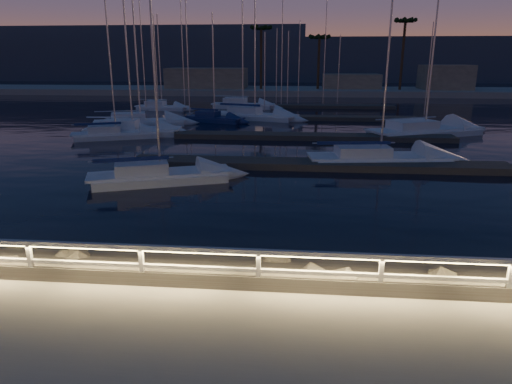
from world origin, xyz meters
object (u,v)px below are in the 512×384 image
guard_rail (337,263)px  sailboat_e (213,118)px  sailboat_j (138,121)px  sailboat_b (157,175)px  sailboat_i (161,107)px  sailboat_l (422,130)px  sailboat_m (241,105)px  sailboat_f (114,133)px  sailboat_h (376,157)px  sailboat_k (253,115)px  sailboat_a (130,130)px

guard_rail → sailboat_e: (-9.71, 35.48, -0.97)m
sailboat_j → sailboat_b: bearing=-88.4°
sailboat_i → sailboat_l: bearing=-24.8°
sailboat_e → sailboat_m: size_ratio=0.77×
sailboat_e → sailboat_f: sailboat_f is taller
guard_rail → sailboat_h: 17.74m
sailboat_b → sailboat_j: (-7.89, 19.67, 0.05)m
sailboat_i → sailboat_l: 32.23m
sailboat_f → sailboat_m: (7.30, 23.86, 0.07)m
sailboat_l → sailboat_m: size_ratio=1.25×
sailboat_l → guard_rail: bearing=-132.5°
sailboat_h → sailboat_k: (-9.61, 20.51, 0.03)m
sailboat_h → sailboat_e: bearing=118.8°
sailboat_f → sailboat_k: bearing=30.7°
guard_rail → sailboat_j: bearing=117.1°
sailboat_h → sailboat_j: (-19.87, 14.27, 0.04)m
sailboat_i → sailboat_f: bearing=-76.3°
sailboat_b → sailboat_k: size_ratio=0.81×
sailboat_a → sailboat_k: size_ratio=0.88×
sailboat_b → sailboat_h: sailboat_h is taller
sailboat_a → sailboat_b: 16.06m
sailboat_a → sailboat_k: (9.13, 11.34, -0.01)m
sailboat_a → sailboat_f: size_ratio=1.16×
sailboat_e → sailboat_i: sailboat_i is taller
sailboat_a → sailboat_i: 19.31m
sailboat_h → sailboat_j: 24.46m
sailboat_b → sailboat_l: size_ratio=0.72×
sailboat_m → sailboat_l: bearing=-43.7°
sailboat_i → sailboat_k: sailboat_k is taller
sailboat_l → sailboat_h: bearing=-140.8°
guard_rail → sailboat_h: bearing=78.0°
sailboat_h → sailboat_i: sailboat_h is taller
sailboat_a → sailboat_j: 5.22m
sailboat_f → guard_rail: bearing=-79.6°
guard_rail → sailboat_i: 49.06m
guard_rail → sailboat_j: size_ratio=3.06×
sailboat_f → sailboat_h: size_ratio=0.80×
sailboat_e → sailboat_k: bearing=51.8°
sailboat_f → sailboat_i: 20.88m
sailboat_e → sailboat_l: 20.11m
sailboat_b → sailboat_m: (-0.22, 36.73, 0.05)m
sailboat_h → sailboat_k: 22.65m
guard_rail → sailboat_k: size_ratio=2.89×
guard_rail → sailboat_h: (3.70, 17.33, -0.95)m
sailboat_e → sailboat_j: bearing=-129.1°
sailboat_j → sailboat_l: size_ratio=0.85×
sailboat_b → sailboat_j: 21.19m
sailboat_h → sailboat_l: (5.47, 11.20, 0.05)m
sailboat_i → sailboat_h: bearing=-45.1°
sailboat_j → sailboat_m: bearing=45.6°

